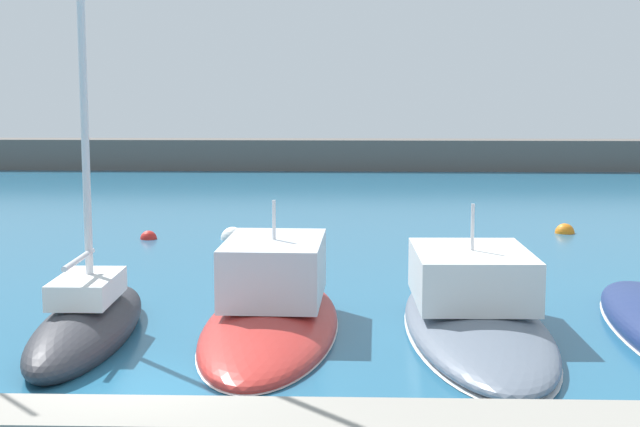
% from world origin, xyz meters
% --- Properties ---
extents(ground_plane, '(120.00, 120.00, 0.00)m').
position_xyz_m(ground_plane, '(0.00, 0.00, 0.00)').
color(ground_plane, '#236084').
extents(dock_pier, '(36.06, 1.48, 0.42)m').
position_xyz_m(dock_pier, '(0.00, -2.12, 0.21)').
color(dock_pier, gray).
rests_on(dock_pier, ground_plane).
extents(breakwater_seawall, '(108.00, 2.33, 1.97)m').
position_xyz_m(breakwater_seawall, '(0.00, 44.94, 0.99)').
color(breakwater_seawall, '#5B5651').
rests_on(breakwater_seawall, ground_plane).
extents(sailboat_charcoal_fourth, '(1.93, 7.06, 12.02)m').
position_xyz_m(sailboat_charcoal_fourth, '(-1.94, 3.40, 0.46)').
color(sailboat_charcoal_fourth, '#2D2D33').
rests_on(sailboat_charcoal_fourth, ground_plane).
extents(motorboat_red_fifth, '(3.25, 9.30, 3.30)m').
position_xyz_m(motorboat_red_fifth, '(1.97, 4.60, 0.44)').
color(motorboat_red_fifth, '#B72D28').
rests_on(motorboat_red_fifth, ground_plane).
extents(motorboat_slate_sixth, '(3.33, 10.13, 3.10)m').
position_xyz_m(motorboat_slate_sixth, '(6.56, 4.54, 0.46)').
color(motorboat_slate_sixth, slate).
rests_on(motorboat_slate_sixth, ground_plane).
extents(mooring_buoy_orange, '(0.73, 0.73, 0.73)m').
position_xyz_m(mooring_buoy_orange, '(11.76, 18.91, 0.00)').
color(mooring_buoy_orange, orange).
rests_on(mooring_buoy_orange, ground_plane).
extents(mooring_buoy_red, '(0.60, 0.60, 0.60)m').
position_xyz_m(mooring_buoy_red, '(-3.54, 17.06, 0.00)').
color(mooring_buoy_red, red).
rests_on(mooring_buoy_red, ground_plane).
extents(mooring_buoy_white, '(0.89, 0.89, 0.89)m').
position_xyz_m(mooring_buoy_white, '(-0.49, 17.11, 0.00)').
color(mooring_buoy_white, white).
rests_on(mooring_buoy_white, ground_plane).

